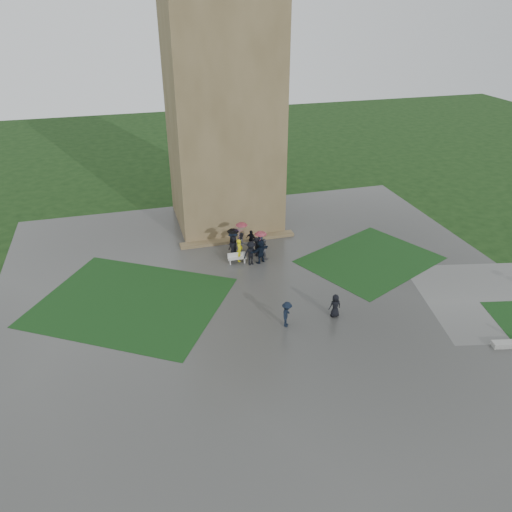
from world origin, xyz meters
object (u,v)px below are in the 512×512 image
object	(u,v)px
bench	(237,258)
pedestrian_mid	(287,314)
pedestrian_near	(335,306)
tower	(222,112)

from	to	relation	value
bench	pedestrian_mid	size ratio (longest dim) A/B	0.82
bench	pedestrian_near	bearing A→B (deg)	-61.89
tower	pedestrian_near	xyz separation A→B (m)	(3.15, -15.86, -8.24)
pedestrian_near	bench	bearing A→B (deg)	-65.15
pedestrian_mid	pedestrian_near	bearing A→B (deg)	-57.91
tower	bench	world-z (taller)	tower
bench	tower	bearing A→B (deg)	84.76
pedestrian_mid	pedestrian_near	size ratio (longest dim) A/B	1.08
bench	pedestrian_mid	world-z (taller)	pedestrian_mid
tower	pedestrian_near	world-z (taller)	tower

